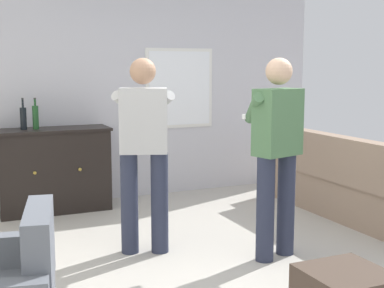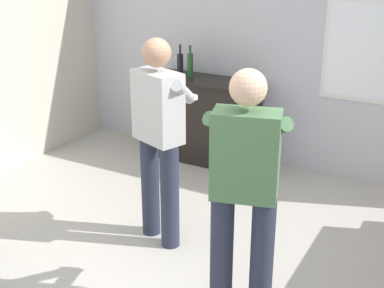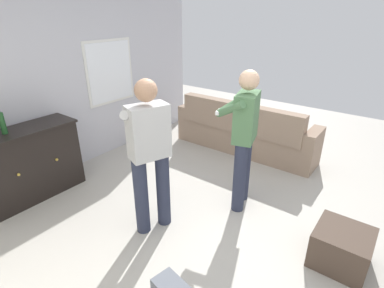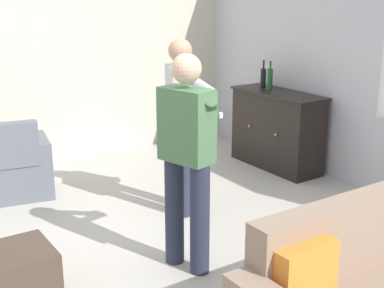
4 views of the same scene
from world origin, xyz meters
name	(u,v)px [view 4 (image 4 of 4)]	position (x,y,z in m)	size (l,w,h in m)	color
ground	(148,241)	(0.00, 0.00, 0.00)	(10.40, 10.40, 0.00)	#B2ADA3
wall_back_with_window	(366,59)	(0.02, 2.66, 1.40)	(5.20, 0.15, 2.80)	silver
wall_side_left	(37,50)	(-2.66, 0.00, 1.40)	(0.12, 5.20, 2.80)	beige
armchair	(7,171)	(-1.72, -0.72, 0.29)	(0.80, 0.99, 0.85)	slate
sideboard_cabinet	(277,130)	(-0.91, 2.30, 0.47)	(1.23, 0.49, 0.93)	black
bottle_wine_green	(270,78)	(-1.08, 2.31, 1.07)	(0.07, 0.07, 0.34)	#1E4C23
bottle_liquor_amber	(263,78)	(-1.21, 2.32, 1.06)	(0.07, 0.07, 0.34)	black
ottoman	(17,274)	(0.25, -1.19, 0.19)	(0.50, 0.50, 0.37)	#47382D
person_standing_left	(182,118)	(-0.42, 0.63, 0.94)	(0.52, 0.52, 1.68)	#282D42
person_standing_right	(188,153)	(0.54, 0.06, 0.94)	(0.54, 0.52, 1.68)	#282D42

